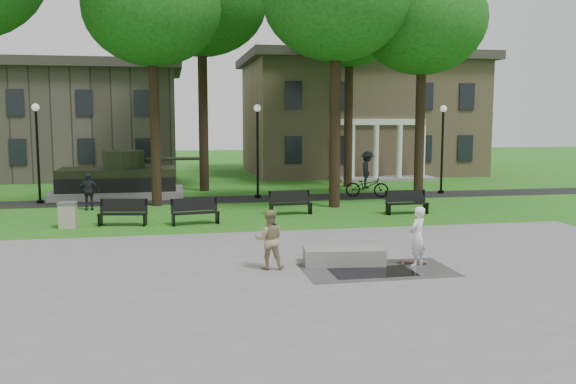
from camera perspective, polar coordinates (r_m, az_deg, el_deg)
name	(u,v)px	position (r m, az deg, el deg)	size (l,w,h in m)	color
ground	(297,249)	(19.06, 0.89, -5.33)	(120.00, 120.00, 0.00)	#285D16
plaza	(341,293)	(14.34, 5.03, -9.44)	(22.00, 16.00, 0.02)	gray
footpath	(249,199)	(30.73, -3.68, -0.65)	(44.00, 2.60, 0.01)	black
building_right	(357,114)	(46.33, 6.49, 7.24)	(17.00, 12.00, 8.60)	#9E8460
building_left	(65,125)	(45.30, -20.14, 5.94)	(15.00, 10.00, 7.20)	#4C443D
tree_1	(152,8)	(29.15, -12.62, 16.45)	(6.20, 6.20, 11.63)	black
tree_3	(423,21)	(30.48, 12.48, 15.35)	(6.00, 6.00, 11.19)	black
tree_4	(201,0)	(34.86, -8.11, 17.34)	(7.20, 7.20, 13.50)	black
tree_5	(350,20)	(36.66, 5.78, 15.71)	(6.40, 6.40, 12.44)	black
lamp_left	(37,145)	(31.17, -22.40, 4.10)	(0.36, 0.36, 4.73)	black
lamp_mid	(258,143)	(30.86, -2.87, 4.59)	(0.36, 0.36, 4.73)	black
lamp_right	(442,142)	(33.74, 14.25, 4.58)	(0.36, 0.36, 4.73)	black
tank_monument	(119,181)	(32.49, -15.52, 1.04)	(7.45, 3.40, 2.40)	gray
puddle	(373,272)	(16.29, 7.92, -7.44)	(2.20, 1.20, 0.00)	black
concrete_block	(344,256)	(17.09, 5.22, -5.95)	(2.20, 1.00, 0.45)	gray
skateboard	(412,262)	(17.41, 11.56, -6.47)	(0.78, 0.20, 0.07)	brown
skateboarder	(417,236)	(17.06, 12.02, -4.06)	(0.60, 0.39, 1.64)	white
friend_watching	(269,239)	(16.32, -1.77, -4.46)	(0.78, 0.61, 1.61)	#958960
pedestrian_walker	(88,192)	(28.31, -18.18, 0.04)	(0.97, 0.40, 1.65)	black
cyclist	(367,178)	(31.64, 7.41, 1.27)	(2.32, 1.47, 2.36)	black
park_bench_0	(123,212)	(23.91, -15.21, -1.79)	(1.85, 0.85, 1.00)	black
park_bench_1	(195,211)	(23.62, -8.67, -1.73)	(1.85, 0.81, 1.00)	black
park_bench_2	(290,202)	(25.76, 0.22, -0.94)	(1.83, 0.65, 1.00)	black
park_bench_3	(406,202)	(26.37, 11.02, -0.88)	(1.81, 0.56, 1.00)	black
trash_bin	(68,215)	(24.02, -19.90, -2.02)	(0.66, 0.66, 0.96)	#A29885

